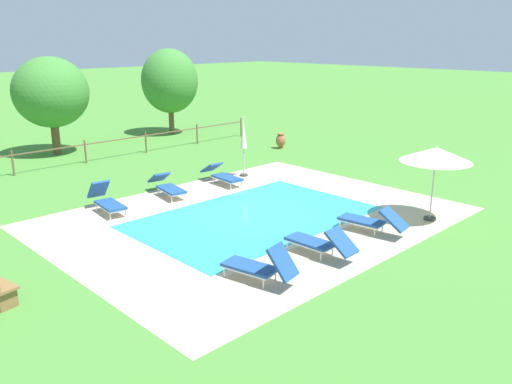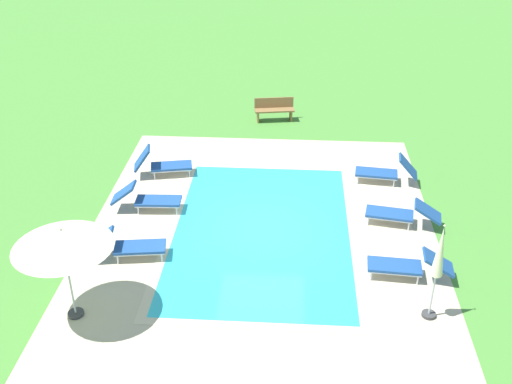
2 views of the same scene
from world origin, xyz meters
TOP-DOWN VIEW (x-y plane):
  - ground_plane at (0.00, 0.00)m, footprint 160.00×160.00m
  - pool_deck_paving at (0.00, 0.00)m, footprint 12.15×9.46m
  - swimming_pool_water at (0.00, 0.00)m, footprint 7.45×4.76m
  - pool_coping_rim at (0.00, 0.00)m, footprint 7.93×5.24m
  - sun_lounger_north_near_steps at (-3.04, 3.68)m, footprint 0.82×1.95m
  - sun_lounger_north_mid at (-0.59, 3.81)m, footprint 0.95×2.12m
  - sun_lounger_north_far at (1.84, 3.63)m, footprint 0.76×2.09m
  - sun_lounger_north_end at (-0.90, -3.33)m, footprint 0.68×2.01m
  - sun_lounger_south_mid at (1.47, -3.32)m, footprint 0.87×2.07m
  - sun_lounger_south_end at (-3.07, -3.34)m, footprint 0.96×1.91m
  - patio_umbrella_open_foreground at (3.74, -3.99)m, footprint 2.14×2.14m
  - patio_umbrella_closed_row_west at (3.25, 3.94)m, footprint 0.32×0.32m
  - terracotta_urn_near_fence at (8.35, 6.66)m, footprint 0.48×0.48m
  - perimeter_fence at (-0.28, 10.57)m, footprint 19.08×0.08m
  - tree_far_west at (6.90, 14.05)m, footprint 3.23×3.23m
  - tree_west_mid at (-0.36, 13.37)m, footprint 3.50×3.50m

SIDE VIEW (x-z plane):
  - ground_plane at x=0.00m, z-range 0.00..0.00m
  - pool_deck_paving at x=0.00m, z-range 0.00..0.01m
  - swimming_pool_water at x=0.00m, z-range 0.00..0.01m
  - pool_coping_rim at x=0.00m, z-range 0.01..0.01m
  - sun_lounger_north_far at x=1.84m, z-range -0.02..0.74m
  - sun_lounger_north_mid at x=-0.59m, z-range -0.02..0.74m
  - sun_lounger_south_mid at x=1.47m, z-range -0.04..0.78m
  - sun_lounger_north_end at x=-0.90m, z-range -0.05..0.80m
  - sun_lounger_north_near_steps at x=-3.04m, z-range -0.09..0.87m
  - sun_lounger_south_end at x=-3.07m, z-range -0.11..0.91m
  - terracotta_urn_near_fence at x=8.35m, z-range 0.03..0.81m
  - perimeter_fence at x=-0.28m, z-range 0.16..1.21m
  - patio_umbrella_closed_row_west at x=3.25m, z-range 0.39..2.82m
  - patio_umbrella_open_foreground at x=3.74m, z-range 0.90..3.23m
  - tree_west_mid at x=-0.36m, z-range 0.64..5.26m
  - tree_far_west at x=6.90m, z-range 0.61..5.47m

